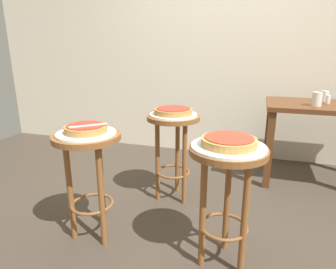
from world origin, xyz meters
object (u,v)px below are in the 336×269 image
object	(u,v)px
cup_far_edge	(324,96)
stool_middle	(227,179)
pizza_foreground	(86,129)
cup_near_edge	(317,99)
dining_table	(323,118)
serving_plate_leftside	(173,115)
condiment_shaker	(328,99)
stool_foreground	(89,162)
serving_plate_middle	(229,147)
serving_plate_foreground	(86,133)
pizza_leftside	(173,111)
stool_leftside	(173,137)
pizza_server_knife	(88,126)
pizza_middle	(229,141)

from	to	relation	value
cup_far_edge	stool_middle	bearing A→B (deg)	-115.20
pizza_foreground	cup_far_edge	xyz separation A→B (m)	(1.53, 1.47, 0.05)
cup_near_edge	cup_far_edge	bearing A→B (deg)	68.04
pizza_foreground	dining_table	distance (m)	2.04
serving_plate_leftside	cup_far_edge	bearing A→B (deg)	34.93
stool_middle	condiment_shaker	bearing A→B (deg)	62.96
stool_foreground	serving_plate_middle	distance (m)	0.86
stool_foreground	dining_table	distance (m)	2.04
pizza_foreground	serving_plate_foreground	bearing A→B (deg)	0.00
serving_plate_foreground	serving_plate_middle	size ratio (longest dim) A/B	0.91
stool_middle	pizza_leftside	distance (m)	0.84
stool_foreground	dining_table	xyz separation A→B (m)	(1.53, 1.35, 0.08)
stool_leftside	dining_table	distance (m)	1.37
stool_leftside	cup_near_edge	distance (m)	1.25
serving_plate_middle	pizza_server_knife	xyz separation A→B (m)	(-0.81, -0.02, 0.06)
dining_table	serving_plate_foreground	bearing A→B (deg)	-138.53
stool_middle	serving_plate_middle	world-z (taller)	serving_plate_middle
pizza_middle	pizza_leftside	size ratio (longest dim) A/B	0.97
pizza_foreground	stool_middle	xyz separation A→B (m)	(0.84, 0.00, -0.21)
stool_middle	condiment_shaker	xyz separation A→B (m)	(0.71, 1.39, 0.24)
serving_plate_middle	pizza_server_knife	distance (m)	0.81
stool_leftside	pizza_server_knife	bearing A→B (deg)	-115.74
dining_table	cup_near_edge	xyz separation A→B (m)	(-0.09, -0.12, 0.19)
pizza_foreground	pizza_leftside	distance (m)	0.74
dining_table	pizza_server_knife	bearing A→B (deg)	-137.55
serving_plate_leftside	condiment_shaker	size ratio (longest dim) A/B	5.14
serving_plate_foreground	pizza_foreground	bearing A→B (deg)	0.00
stool_leftside	cup_near_edge	world-z (taller)	cup_near_edge
pizza_leftside	cup_far_edge	distance (m)	1.44
pizza_middle	pizza_server_knife	world-z (taller)	pizza_server_knife
stool_middle	cup_near_edge	size ratio (longest dim) A/B	6.08
pizza_leftside	cup_near_edge	distance (m)	1.23
serving_plate_foreground	cup_far_edge	xyz separation A→B (m)	(1.53, 1.47, 0.07)
pizza_middle	cup_near_edge	size ratio (longest dim) A/B	2.48
stool_foreground	serving_plate_middle	world-z (taller)	serving_plate_middle
serving_plate_middle	dining_table	world-z (taller)	dining_table
stool_leftside	pizza_middle	bearing A→B (deg)	-52.80
cup_near_edge	pizza_server_knife	xyz separation A→B (m)	(-1.40, -1.24, -0.03)
serving_plate_leftside	pizza_foreground	bearing A→B (deg)	-118.51
cup_near_edge	cup_far_edge	size ratio (longest dim) A/B	1.19
pizza_middle	cup_near_edge	bearing A→B (deg)	64.16
pizza_leftside	condiment_shaker	bearing A→B (deg)	31.76
stool_foreground	pizza_middle	size ratio (longest dim) A/B	2.45
pizza_middle	serving_plate_middle	bearing A→B (deg)	180.00
pizza_leftside	dining_table	xyz separation A→B (m)	(1.17, 0.70, -0.13)
cup_near_edge	stool_leftside	bearing A→B (deg)	-151.96
stool_leftside	stool_foreground	bearing A→B (deg)	-118.51
serving_plate_foreground	cup_near_edge	distance (m)	1.89
pizza_middle	stool_leftside	world-z (taller)	pizza_middle
pizza_middle	stool_leftside	xyz separation A→B (m)	(-0.49, 0.64, -0.21)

